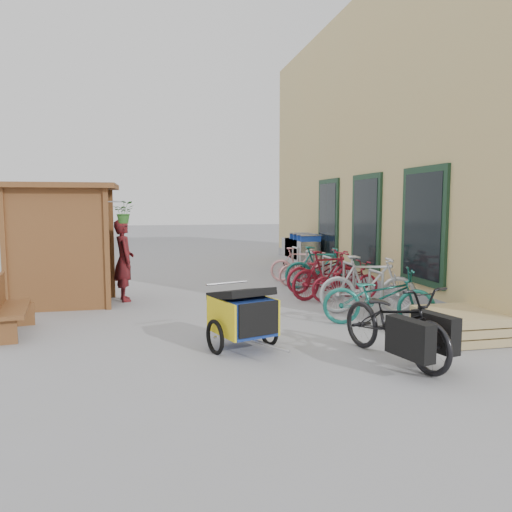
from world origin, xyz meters
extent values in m
plane|color=gray|center=(0.00, 0.00, 0.00)|extent=(80.00, 80.00, 0.00)
cube|color=tan|center=(6.50, 4.50, 3.50)|extent=(6.00, 13.00, 7.00)
cube|color=gray|center=(3.58, 4.50, 0.15)|extent=(0.18, 13.00, 0.30)
cube|color=#163220|center=(3.47, 0.50, 1.60)|extent=(0.06, 1.50, 2.20)
cube|color=black|center=(3.44, 0.50, 1.60)|extent=(0.02, 1.25, 1.95)
cube|color=#163220|center=(3.47, 3.00, 1.60)|extent=(0.06, 1.50, 2.20)
cube|color=black|center=(3.44, 3.00, 1.60)|extent=(0.02, 1.25, 1.95)
cube|color=#163220|center=(3.47, 5.50, 1.60)|extent=(0.06, 1.50, 2.20)
cube|color=black|center=(3.44, 5.50, 1.60)|extent=(0.02, 1.25, 1.95)
cube|color=brown|center=(-4.10, 1.85, 1.15)|extent=(0.09, 0.09, 2.30)
cube|color=brown|center=(-2.30, 1.85, 1.15)|extent=(0.09, 0.09, 2.30)
cube|color=brown|center=(-4.10, 3.15, 1.15)|extent=(0.09, 0.09, 2.30)
cube|color=brown|center=(-2.30, 3.15, 1.15)|extent=(0.09, 0.09, 2.30)
cube|color=brown|center=(-4.07, 2.50, 1.15)|extent=(0.05, 1.30, 2.30)
cube|color=brown|center=(-3.20, 1.88, 1.15)|extent=(1.80, 0.05, 2.30)
cube|color=brown|center=(-3.20, 3.12, 1.15)|extent=(1.80, 0.05, 2.30)
cube|color=brown|center=(-3.20, 2.50, 2.35)|extent=(2.15, 1.65, 0.10)
cube|color=brown|center=(-3.40, 2.50, 0.90)|extent=(1.30, 1.15, 0.04)
cube|color=brown|center=(-3.40, 2.50, 1.50)|extent=(1.30, 1.15, 0.04)
cylinder|color=#A5A8AD|center=(-2.12, 1.85, 2.05)|extent=(0.36, 0.02, 0.02)
imported|color=#2A5F21|center=(-1.97, 1.85, 1.85)|extent=(0.38, 0.33, 0.42)
cylinder|color=#A5A8AD|center=(2.30, -0.25, 0.42)|extent=(0.05, 0.05, 0.84)
cylinder|color=#A5A8AD|center=(2.30, 0.25, 0.42)|extent=(0.05, 0.05, 0.84)
cylinder|color=#A5A8AD|center=(2.30, 0.00, 0.84)|extent=(0.05, 0.50, 0.05)
cylinder|color=#A5A8AD|center=(2.30, 0.95, 0.42)|extent=(0.05, 0.05, 0.84)
cylinder|color=#A5A8AD|center=(2.30, 1.45, 0.42)|extent=(0.05, 0.05, 0.84)
cylinder|color=#A5A8AD|center=(2.30, 1.20, 0.84)|extent=(0.05, 0.50, 0.05)
cylinder|color=#A5A8AD|center=(2.30, 2.15, 0.42)|extent=(0.05, 0.05, 0.84)
cylinder|color=#A5A8AD|center=(2.30, 2.65, 0.42)|extent=(0.05, 0.05, 0.84)
cylinder|color=#A5A8AD|center=(2.30, 2.40, 0.84)|extent=(0.05, 0.50, 0.05)
cylinder|color=#A5A8AD|center=(2.30, 3.35, 0.42)|extent=(0.05, 0.05, 0.84)
cylinder|color=#A5A8AD|center=(2.30, 3.85, 0.42)|extent=(0.05, 0.05, 0.84)
cylinder|color=#A5A8AD|center=(2.30, 3.60, 0.84)|extent=(0.05, 0.50, 0.05)
cylinder|color=#A5A8AD|center=(2.30, 4.55, 0.42)|extent=(0.05, 0.05, 0.84)
cylinder|color=#A5A8AD|center=(2.30, 5.05, 0.42)|extent=(0.05, 0.05, 0.84)
cylinder|color=#A5A8AD|center=(2.30, 4.80, 0.84)|extent=(0.05, 0.50, 0.05)
cube|color=tan|center=(3.00, -1.40, 0.07)|extent=(1.00, 1.20, 0.12)
cube|color=tan|center=(3.00, -1.40, 0.21)|extent=(1.00, 1.20, 0.12)
cube|color=tan|center=(3.00, -1.40, 0.35)|extent=(1.00, 1.20, 0.12)
cube|color=brown|center=(-3.60, 0.25, 0.40)|extent=(0.63, 1.47, 0.06)
cube|color=brown|center=(-3.60, -0.33, 0.19)|extent=(0.38, 0.11, 0.38)
cube|color=brown|center=(-3.60, 0.82, 0.19)|extent=(0.38, 0.11, 0.38)
cube|color=silver|center=(3.00, 6.07, 0.65)|extent=(0.60, 0.92, 0.56)
cube|color=#1C43B6|center=(3.00, 5.61, 1.03)|extent=(0.60, 0.04, 0.20)
cylinder|color=silver|center=(3.00, 5.57, 1.11)|extent=(0.63, 0.04, 0.04)
cylinder|color=black|center=(2.76, 5.69, 0.07)|extent=(0.04, 0.13, 0.13)
cube|color=silver|center=(3.00, 6.45, 0.65)|extent=(0.60, 0.92, 0.56)
cube|color=#1C43B6|center=(3.00, 5.99, 1.03)|extent=(0.60, 0.04, 0.20)
cylinder|color=silver|center=(3.00, 5.95, 1.11)|extent=(0.63, 0.04, 0.04)
cylinder|color=black|center=(2.76, 6.07, 0.07)|extent=(0.04, 0.13, 0.13)
cube|color=silver|center=(3.00, 6.83, 0.65)|extent=(0.60, 0.92, 0.56)
cube|color=#1C43B6|center=(3.00, 6.37, 1.03)|extent=(0.60, 0.04, 0.20)
cylinder|color=silver|center=(3.00, 6.33, 1.11)|extent=(0.63, 0.04, 0.04)
cylinder|color=black|center=(2.76, 6.45, 0.07)|extent=(0.04, 0.13, 0.13)
cube|color=silver|center=(3.00, 7.21, 0.65)|extent=(0.60, 0.92, 0.56)
cube|color=#1C43B6|center=(3.00, 6.75, 1.03)|extent=(0.60, 0.04, 0.20)
cylinder|color=silver|center=(3.00, 6.71, 1.11)|extent=(0.63, 0.04, 0.04)
cylinder|color=black|center=(2.76, 6.83, 0.07)|extent=(0.04, 0.13, 0.13)
cube|color=navy|center=(-0.29, -1.24, 0.48)|extent=(0.86, 0.99, 0.49)
cube|color=yellow|center=(-0.61, -1.35, 0.48)|extent=(0.29, 0.80, 0.49)
cube|color=yellow|center=(0.03, -1.14, 0.48)|extent=(0.29, 0.80, 0.49)
cube|color=black|center=(-0.15, -1.66, 0.51)|extent=(0.57, 0.22, 0.45)
cube|color=black|center=(-0.30, -1.19, 0.77)|extent=(0.91, 0.98, 0.24)
torus|color=black|center=(-0.69, -1.38, 0.22)|extent=(0.21, 0.48, 0.48)
torus|color=black|center=(0.12, -1.11, 0.22)|extent=(0.21, 0.48, 0.48)
cylinder|color=#B7B7BC|center=(-0.06, -1.92, 0.22)|extent=(0.25, 0.68, 0.03)
cylinder|color=#B7B7BC|center=(-0.43, -0.81, 0.86)|extent=(0.65, 0.24, 0.03)
imported|color=black|center=(1.52, -2.15, 0.51)|extent=(1.12, 2.04, 1.02)
cube|color=black|center=(1.40, -2.75, 0.45)|extent=(0.33, 0.67, 0.45)
cube|color=black|center=(1.87, -2.53, 0.45)|extent=(0.33, 0.67, 0.45)
cube|color=red|center=(1.64, -2.64, 0.50)|extent=(0.16, 0.20, 0.12)
imported|color=maroon|center=(-2.04, 2.69, 0.84)|extent=(0.52, 0.68, 1.69)
imported|color=#1B6C61|center=(2.17, -0.39, 0.48)|extent=(1.94, 1.22, 0.96)
imported|color=silver|center=(2.37, 0.46, 0.54)|extent=(1.86, 0.91, 1.07)
imported|color=maroon|center=(2.45, 1.73, 0.41)|extent=(1.63, 0.77, 0.82)
imported|color=maroon|center=(2.14, 1.96, 0.52)|extent=(1.79, 0.89, 1.04)
imported|color=maroon|center=(2.31, 2.80, 0.47)|extent=(1.89, 1.00, 0.95)
imported|color=#1B6C61|center=(2.42, 3.19, 0.51)|extent=(1.74, 0.75, 1.01)
imported|color=pink|center=(2.28, 3.91, 0.40)|extent=(1.62, 0.93, 0.81)
imported|color=pink|center=(2.25, 4.34, 0.44)|extent=(1.54, 0.87, 0.89)
camera|label=1|loc=(-1.55, -7.89, 2.01)|focal=35.00mm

